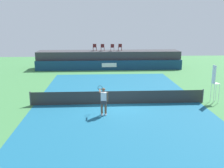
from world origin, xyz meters
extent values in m
plane|color=#3D7A42|center=(0.00, 3.00, 0.00)|extent=(48.00, 48.00, 0.00)
cube|color=#16597A|center=(0.00, 0.00, 0.00)|extent=(12.00, 22.00, 0.00)
cube|color=navy|center=(0.00, 13.50, 0.60)|extent=(18.00, 0.20, 1.20)
cube|color=white|center=(-0.04, 13.39, 0.66)|extent=(1.80, 0.02, 0.50)
cube|color=#38383D|center=(0.00, 15.30, 1.10)|extent=(18.00, 2.80, 2.20)
cylinder|color=#561919|center=(-1.56, 15.60, 2.42)|extent=(0.04, 0.04, 0.44)
cylinder|color=#561919|center=(-1.96, 15.63, 2.42)|extent=(0.04, 0.04, 0.44)
cylinder|color=#561919|center=(-1.60, 15.19, 2.42)|extent=(0.04, 0.04, 0.44)
cylinder|color=#561919|center=(-2.00, 15.23, 2.42)|extent=(0.04, 0.04, 0.44)
cube|color=#561919|center=(-1.78, 15.41, 2.66)|extent=(0.48, 0.48, 0.03)
cube|color=#561919|center=(-1.80, 15.21, 2.88)|extent=(0.44, 0.06, 0.42)
cylinder|color=#561919|center=(-0.56, 15.39, 2.42)|extent=(0.04, 0.04, 0.44)
cylinder|color=#561919|center=(-0.97, 15.42, 2.42)|extent=(0.04, 0.04, 0.44)
cylinder|color=#561919|center=(-0.60, 14.99, 2.42)|extent=(0.04, 0.04, 0.44)
cylinder|color=#561919|center=(-1.00, 15.02, 2.42)|extent=(0.04, 0.04, 0.44)
cube|color=#561919|center=(-0.78, 15.20, 2.66)|extent=(0.48, 0.48, 0.03)
cube|color=#561919|center=(-0.80, 15.00, 2.88)|extent=(0.44, 0.06, 0.42)
cylinder|color=#561919|center=(0.66, 15.20, 2.42)|extent=(0.04, 0.04, 0.44)
cylinder|color=#561919|center=(0.26, 15.23, 2.42)|extent=(0.04, 0.04, 0.44)
cylinder|color=#561919|center=(0.63, 14.80, 2.42)|extent=(0.04, 0.04, 0.44)
cylinder|color=#561919|center=(0.23, 14.82, 2.42)|extent=(0.04, 0.04, 0.44)
cube|color=#561919|center=(0.44, 15.01, 2.66)|extent=(0.47, 0.47, 0.03)
cube|color=#561919|center=(0.43, 14.80, 2.88)|extent=(0.44, 0.05, 0.42)
cylinder|color=#561919|center=(1.64, 15.51, 2.42)|extent=(0.04, 0.04, 0.44)
cylinder|color=#561919|center=(1.24, 15.52, 2.42)|extent=(0.04, 0.04, 0.44)
cylinder|color=#561919|center=(1.64, 15.11, 2.42)|extent=(0.04, 0.04, 0.44)
cylinder|color=#561919|center=(1.23, 15.12, 2.42)|extent=(0.04, 0.04, 0.44)
cube|color=#561919|center=(1.44, 15.31, 2.66)|extent=(0.45, 0.45, 0.03)
cube|color=#561919|center=(1.43, 15.11, 2.88)|extent=(0.44, 0.03, 0.42)
cylinder|color=white|center=(7.31, -0.18, 0.70)|extent=(0.04, 0.04, 1.40)
cylinder|color=white|center=(7.26, 0.23, 0.70)|extent=(0.04, 0.04, 1.40)
cylinder|color=white|center=(6.91, -0.23, 0.70)|extent=(0.04, 0.04, 1.40)
cylinder|color=white|center=(6.86, 0.18, 0.70)|extent=(0.04, 0.04, 1.40)
cube|color=white|center=(7.09, 0.00, 1.41)|extent=(0.49, 0.49, 0.03)
cube|color=white|center=(6.88, -0.03, 2.09)|extent=(0.08, 0.44, 1.33)
cube|color=#2D2D2D|center=(0.00, 0.00, 0.47)|extent=(12.40, 0.02, 0.95)
cylinder|color=#4C4C51|center=(-6.20, 0.00, 0.50)|extent=(0.10, 0.10, 1.00)
cylinder|color=#4C4C51|center=(6.20, 0.00, 0.50)|extent=(0.10, 0.10, 1.00)
cube|color=white|center=(-0.97, -2.25, 0.05)|extent=(0.13, 0.26, 0.10)
cylinder|color=brown|center=(-0.97, -2.25, 0.51)|extent=(0.14, 0.14, 0.82)
cube|color=white|center=(-1.21, -2.24, 0.05)|extent=(0.13, 0.26, 0.10)
cylinder|color=brown|center=(-1.21, -2.24, 0.51)|extent=(0.14, 0.14, 0.82)
cube|color=#333338|center=(-1.09, -2.25, 0.84)|extent=(0.35, 0.23, 0.24)
cube|color=silver|center=(-1.09, -2.25, 1.20)|extent=(0.37, 0.21, 0.56)
sphere|color=brown|center=(-1.09, -2.25, 1.66)|extent=(0.22, 0.22, 0.22)
cylinder|color=brown|center=(-0.85, -2.26, 1.18)|extent=(0.09, 0.09, 0.60)
cylinder|color=brown|center=(-1.32, -1.97, 1.50)|extent=(0.11, 0.61, 0.14)
cylinder|color=black|center=(-1.30, -1.55, 1.53)|extent=(0.30, 0.04, 0.03)
torus|color=black|center=(-1.30, -1.26, 1.53)|extent=(0.30, 0.03, 0.30)
camera|label=1|loc=(-1.43, -17.74, 5.71)|focal=41.48mm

